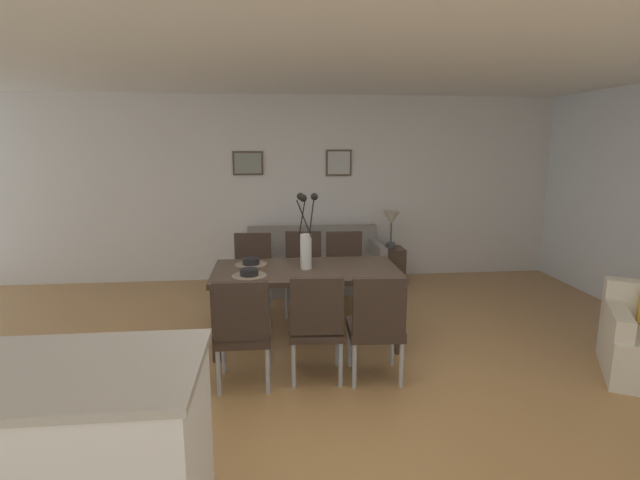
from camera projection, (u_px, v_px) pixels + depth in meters
name	position (u px, v px, depth m)	size (l,w,h in m)	color
ground_plane	(337.00, 383.00, 3.92)	(9.00, 9.00, 0.00)	#A87A47
back_wall_panel	(307.00, 189.00, 6.83)	(9.00, 0.10, 2.60)	silver
ceiling_panel	(333.00, 54.00, 3.79)	(9.00, 7.20, 0.08)	white
dining_table	(306.00, 276.00, 4.66)	(1.80, 0.92, 0.74)	#3D2D23
dining_chair_near_left	(243.00, 328.00, 3.76)	(0.44, 0.44, 0.92)	#33261E
dining_chair_near_right	(253.00, 270.00, 5.46)	(0.47, 0.47, 0.92)	#33261E
dining_chair_far_left	(316.00, 322.00, 3.87)	(0.46, 0.46, 0.92)	#33261E
dining_chair_far_right	(303.00, 268.00, 5.56)	(0.47, 0.47, 0.92)	#33261E
dining_chair_mid_left	(377.00, 322.00, 3.87)	(0.46, 0.46, 0.92)	#33261E
dining_chair_mid_right	(345.00, 268.00, 5.56)	(0.46, 0.46, 0.92)	#33261E
centerpiece_vase	(306.00, 240.00, 4.59)	(0.21, 0.23, 0.73)	silver
placemat_near_left	(249.00, 276.00, 4.39)	(0.32, 0.32, 0.01)	#7F705B
bowl_near_left	(249.00, 272.00, 4.38)	(0.17, 0.17, 0.07)	black
placemat_near_right	(251.00, 264.00, 4.79)	(0.32, 0.32, 0.01)	#7F705B
bowl_near_right	(251.00, 261.00, 4.78)	(0.17, 0.17, 0.07)	black
sofa	(314.00, 267.00, 6.50)	(1.81, 0.84, 0.80)	gray
side_table	(390.00, 266.00, 6.63)	(0.36, 0.36, 0.52)	#3D2D23
table_lamp	(391.00, 221.00, 6.51)	(0.22, 0.22, 0.51)	#4C4C51
kitchen_island	(60.00, 457.00, 2.29)	(1.37, 0.83, 0.92)	silver
framed_picture_left	(248.00, 163.00, 6.61)	(0.42, 0.03, 0.33)	#473828
framed_picture_center	(339.00, 163.00, 6.73)	(0.36, 0.03, 0.37)	#473828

